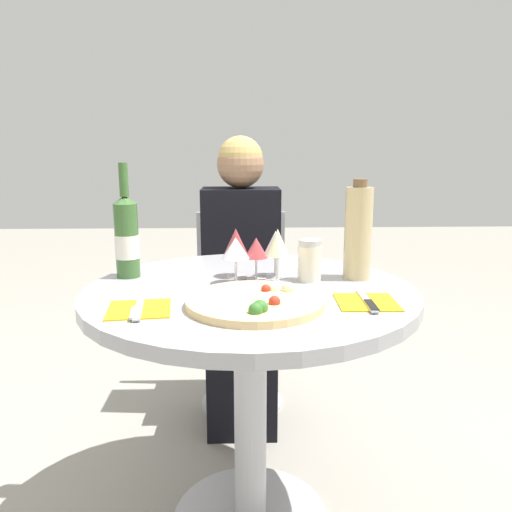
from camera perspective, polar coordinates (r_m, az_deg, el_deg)
dining_table at (r=1.47m, az=-0.67°, el=-9.96°), size 0.94×0.94×0.77m
chair_behind_diner at (r=2.30m, az=-1.68°, el=-6.13°), size 0.41×0.41×0.86m
seated_diner at (r=2.13m, az=-1.69°, el=-4.09°), size 0.33×0.44×1.21m
pizza_large at (r=1.25m, az=-0.01°, el=-5.26°), size 0.35×0.35×0.05m
wine_bottle at (r=1.56m, az=-14.56°, el=2.18°), size 0.07×0.07×0.35m
tall_carafe at (r=1.52m, az=11.59°, el=2.65°), size 0.08×0.08×0.30m
sugar_shaker at (r=1.48m, az=6.15°, el=-0.51°), size 0.07×0.07×0.12m
wine_glass_front_left at (r=1.43m, az=-2.34°, el=0.80°), size 0.08×0.08×0.14m
wine_glass_back_right at (r=1.52m, az=2.24°, el=1.39°), size 0.07×0.07×0.14m
wine_glass_center at (r=1.48m, az=0.02°, el=0.81°), size 0.07×0.07×0.13m
wine_glass_back_left at (r=1.52m, az=-2.32°, el=1.58°), size 0.07×0.07×0.15m
wine_glass_front_right at (r=1.43m, az=2.48°, el=1.42°), size 0.07×0.07×0.16m
place_setting_left at (r=1.25m, az=-13.25°, el=-5.93°), size 0.17×0.19×0.01m
place_setting_right at (r=1.30m, az=12.56°, el=-5.16°), size 0.15×0.19×0.01m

